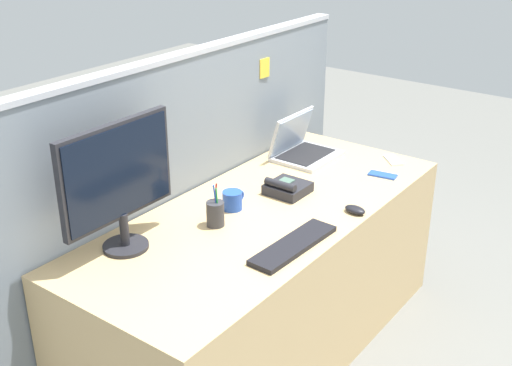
% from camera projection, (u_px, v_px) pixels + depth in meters
% --- Properties ---
extents(ground_plane, '(10.00, 10.00, 0.00)m').
position_uv_depth(ground_plane, '(264.00, 346.00, 3.23)').
color(ground_plane, slate).
extents(desk, '(1.97, 0.82, 0.76)m').
position_uv_depth(desk, '(264.00, 282.00, 3.07)').
color(desk, tan).
rests_on(desk, ground_plane).
extents(cubicle_divider, '(2.38, 0.08, 1.41)m').
position_uv_depth(cubicle_divider, '(191.00, 194.00, 3.18)').
color(cubicle_divider, gray).
rests_on(cubicle_divider, ground_plane).
extents(desktop_monitor, '(0.54, 0.18, 0.52)m').
position_uv_depth(desktop_monitor, '(118.00, 178.00, 2.49)').
color(desktop_monitor, '#232328').
rests_on(desktop_monitor, desk).
extents(laptop, '(0.34, 0.28, 0.23)m').
position_uv_depth(laptop, '(301.00, 147.00, 3.48)').
color(laptop, silver).
rests_on(laptop, desk).
extents(desk_phone, '(0.18, 0.18, 0.08)m').
position_uv_depth(desk_phone, '(287.00, 188.00, 3.07)').
color(desk_phone, '#232328').
rests_on(desk_phone, desk).
extents(keyboard_main, '(0.45, 0.14, 0.02)m').
position_uv_depth(keyboard_main, '(294.00, 245.00, 2.61)').
color(keyboard_main, black).
rests_on(keyboard_main, desk).
extents(computer_mouse_right_hand, '(0.07, 0.11, 0.03)m').
position_uv_depth(computer_mouse_right_hand, '(355.00, 210.00, 2.89)').
color(computer_mouse_right_hand, black).
rests_on(computer_mouse_right_hand, desk).
extents(pen_cup, '(0.08, 0.08, 0.19)m').
position_uv_depth(pen_cup, '(215.00, 213.00, 2.77)').
color(pen_cup, '#333338').
rests_on(pen_cup, desk).
extents(cell_phone_blue_case, '(0.08, 0.15, 0.01)m').
position_uv_depth(cell_phone_blue_case, '(383.00, 175.00, 3.27)').
color(cell_phone_blue_case, blue).
rests_on(cell_phone_blue_case, desk).
extents(cell_phone_white_slab, '(0.14, 0.14, 0.01)m').
position_uv_depth(cell_phone_white_slab, '(393.00, 160.00, 3.45)').
color(cell_phone_white_slab, silver).
rests_on(cell_phone_white_slab, desk).
extents(coffee_mug, '(0.13, 0.09, 0.09)m').
position_uv_depth(coffee_mug, '(233.00, 200.00, 2.91)').
color(coffee_mug, blue).
rests_on(coffee_mug, desk).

